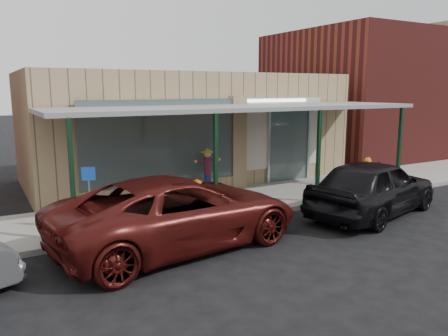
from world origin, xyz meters
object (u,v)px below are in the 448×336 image
car_maroon (179,212)px  handicap_sign (89,190)px  barrel_scarecrow (208,180)px  barrel_pumpkin (197,193)px  parked_sedan (373,187)px

car_maroon → handicap_sign: bearing=35.4°
barrel_scarecrow → handicap_sign: size_ratio=0.99×
barrel_scarecrow → handicap_sign: bearing=178.3°
barrel_pumpkin → handicap_sign: 3.76m
barrel_pumpkin → handicap_sign: bearing=-161.7°
barrel_pumpkin → car_maroon: (-1.89, -2.91, 0.40)m
barrel_pumpkin → handicap_sign: size_ratio=0.53×
parked_sedan → car_maroon: size_ratio=0.88×
handicap_sign → parked_sedan: handicap_sign is taller
barrel_pumpkin → barrel_scarecrow: bearing=39.6°
barrel_scarecrow → parked_sedan: 5.15m
barrel_scarecrow → car_maroon: size_ratio=0.27×
barrel_pumpkin → handicap_sign: (-3.50, -1.16, 0.75)m
barrel_scarecrow → barrel_pumpkin: size_ratio=1.86×
barrel_pumpkin → parked_sedan: parked_sedan is taller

